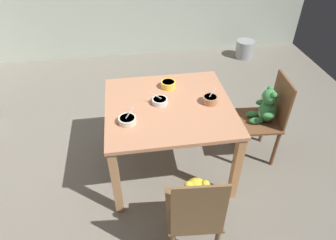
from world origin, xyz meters
TOP-DOWN VIEW (x-y plane):
  - ground_plane at (0.00, 0.00)m, footprint 5.20×5.20m
  - dining_table at (0.00, 0.00)m, footprint 1.08×1.01m
  - teddy_chair_near_right at (0.92, 0.03)m, footprint 0.40×0.43m
  - teddy_chair_near_front at (0.03, -0.89)m, footprint 0.40×0.41m
  - porridge_bowl_white_center at (-0.07, 0.03)m, footprint 0.14×0.13m
  - porridge_bowl_cream_near_left at (-0.36, -0.19)m, footprint 0.14×0.14m
  - porridge_bowl_terracotta_near_right at (0.35, -0.02)m, footprint 0.13×0.13m
  - porridge_bowl_yellow_far_center at (0.04, 0.28)m, footprint 0.13×0.13m
  - metal_pail at (1.56, 2.15)m, footprint 0.28×0.28m

SIDE VIEW (x-z plane):
  - ground_plane at x=0.00m, z-range -0.04..0.00m
  - metal_pail at x=1.56m, z-range 0.00..0.27m
  - teddy_chair_near_right at x=0.92m, z-range 0.09..0.96m
  - teddy_chair_near_front at x=0.03m, z-range 0.09..0.98m
  - dining_table at x=0.00m, z-range 0.26..0.98m
  - porridge_bowl_white_center at x=-0.07m, z-range 0.69..0.81m
  - porridge_bowl_cream_near_left at x=-0.36m, z-range 0.69..0.81m
  - porridge_bowl_yellow_far_center at x=0.04m, z-range 0.73..0.79m
  - porridge_bowl_terracotta_near_right at x=0.35m, z-range 0.70..0.82m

